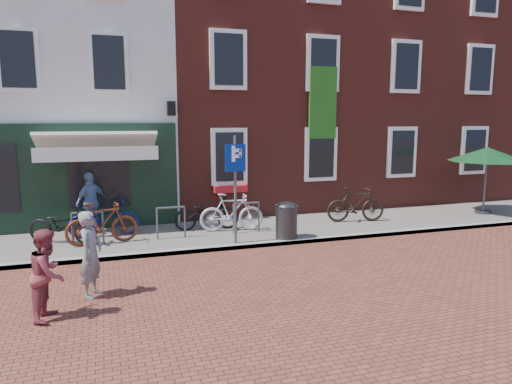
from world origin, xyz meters
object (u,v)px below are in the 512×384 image
object	(u,v)px
bicycle_2	(104,219)
cafe_person	(91,202)
litter_bin	(286,218)
woman	(91,254)
parking_sign	(235,174)
bicycle_4	(207,213)
bicycle_1	(102,223)
bicycle_3	(232,212)
boy	(48,274)
parasol	(488,152)
bicycle_5	(356,204)
bicycle_0	(63,225)

from	to	relation	value
bicycle_2	cafe_person	bearing A→B (deg)	22.49
litter_bin	woman	bearing A→B (deg)	-153.02
parking_sign	cafe_person	xyz separation A→B (m)	(-3.37, 2.36, -0.90)
parking_sign	woman	xyz separation A→B (m)	(-3.28, -2.30, -1.04)
bicycle_2	bicycle_4	xyz separation A→B (m)	(2.68, -0.13, 0.00)
woman	bicycle_1	bearing A→B (deg)	21.12
bicycle_1	bicycle_4	size ratio (longest dim) A/B	0.97
bicycle_3	parking_sign	bearing A→B (deg)	178.10
woman	cafe_person	distance (m)	4.66
boy	bicycle_3	xyz separation A→B (m)	(4.13, 4.30, -0.11)
parking_sign	bicycle_1	xyz separation A→B (m)	(-3.10, 0.92, -1.19)
parasol	bicycle_2	distance (m)	11.75
bicycle_1	bicycle_4	xyz separation A→B (m)	(2.72, 0.67, -0.05)
bicycle_1	parasol	bearing A→B (deg)	-97.50
bicycle_3	cafe_person	bearing A→B (deg)	81.50
cafe_person	bicycle_5	xyz separation A→B (m)	(7.39, -1.12, -0.29)
litter_bin	bicycle_0	distance (m)	5.51
bicycle_0	bicycle_5	world-z (taller)	bicycle_5
woman	boy	distance (m)	0.98
bicycle_2	bicycle_5	bearing A→B (deg)	-97.33
bicycle_2	bicycle_4	distance (m)	2.69
litter_bin	bicycle_2	bearing A→B (deg)	159.41
litter_bin	bicycle_5	distance (m)	2.91
boy	bicycle_1	distance (m)	4.05
boy	bicycle_2	world-z (taller)	boy
cafe_person	bicycle_5	size ratio (longest dim) A/B	0.94
cafe_person	bicycle_2	size ratio (longest dim) A/B	0.91
litter_bin	bicycle_5	world-z (taller)	bicycle_5
litter_bin	parasol	xyz separation A→B (m)	(7.21, 1.00, 1.47)
woman	bicycle_2	bearing A→B (deg)	21.16
litter_bin	woman	distance (m)	5.20
bicycle_3	bicycle_5	distance (m)	3.79
parking_sign	bicycle_0	bearing A→B (deg)	162.83
woman	bicycle_3	bearing A→B (deg)	-20.46
bicycle_0	bicycle_3	bearing A→B (deg)	-63.57
parking_sign	bicycle_5	size ratio (longest dim) A/B	1.53
bicycle_2	bicycle_5	size ratio (longest dim) A/B	1.03
cafe_person	bicycle_2	world-z (taller)	cafe_person
litter_bin	bicycle_3	world-z (taller)	bicycle_3
boy	bicycle_0	bearing A→B (deg)	13.97
bicycle_1	bicycle_5	distance (m)	7.13
bicycle_0	bicycle_4	size ratio (longest dim) A/B	1.00
cafe_person	parasol	bearing A→B (deg)	132.61
bicycle_0	bicycle_4	bearing A→B (deg)	-58.20
parking_sign	bicycle_4	distance (m)	2.06
boy	bicycle_4	bearing A→B (deg)	-24.79
parasol	bicycle_0	world-z (taller)	parasol
litter_bin	parking_sign	bearing A→B (deg)	-177.47
litter_bin	bicycle_1	world-z (taller)	bicycle_1
parasol	bicycle_4	distance (m)	9.09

